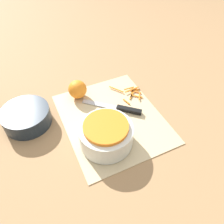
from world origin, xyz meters
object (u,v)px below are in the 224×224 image
object	(u,v)px
orange_left	(78,89)
bowl_dark	(27,117)
knife	(122,108)
bowl_speckled	(106,134)

from	to	relation	value
orange_left	bowl_dark	bearing A→B (deg)	103.94
knife	orange_left	xyz separation A→B (m)	(0.15, 0.14, 0.03)
bowl_dark	knife	xyz separation A→B (m)	(-0.10, -0.36, -0.02)
knife	orange_left	world-z (taller)	orange_left
bowl_speckled	knife	xyz separation A→B (m)	(0.12, -0.12, -0.04)
bowl_speckled	orange_left	size ratio (longest dim) A/B	2.40
bowl_speckled	knife	bearing A→B (deg)	-45.67
bowl_speckled	knife	distance (m)	0.18
bowl_speckled	knife	size ratio (longest dim) A/B	0.93
bowl_speckled	orange_left	distance (m)	0.28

